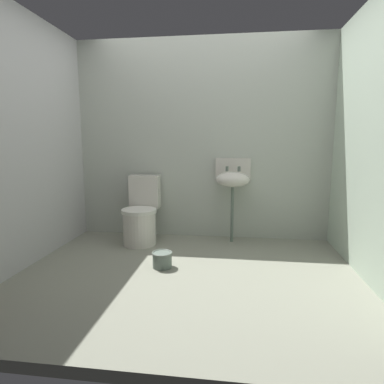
% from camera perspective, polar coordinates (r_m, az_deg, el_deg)
% --- Properties ---
extents(ground_plane, '(3.48, 2.70, 0.08)m').
position_cam_1_polar(ground_plane, '(3.10, -0.72, -14.49)').
color(ground_plane, gray).
extents(wall_back, '(3.48, 0.10, 2.41)m').
position_cam_1_polar(wall_back, '(4.03, 1.72, 9.15)').
color(wall_back, '#B1B8AB').
rests_on(wall_back, ground).
extents(wall_left, '(0.10, 2.50, 2.41)m').
position_cam_1_polar(wall_left, '(3.53, -27.22, 8.19)').
color(wall_left, '#B3B3B2').
rests_on(wall_left, ground).
extents(wall_right, '(0.10, 2.50, 2.41)m').
position_cam_1_polar(wall_right, '(3.14, 29.89, 8.01)').
color(wall_right, '#ADC0AA').
rests_on(wall_right, ground).
extents(toilet_near_wall, '(0.41, 0.60, 0.78)m').
position_cam_1_polar(toilet_near_wall, '(3.87, -8.97, -4.16)').
color(toilet_near_wall, silver).
rests_on(toilet_near_wall, ground).
extents(sink, '(0.42, 0.35, 0.99)m').
position_cam_1_polar(sink, '(3.82, 7.21, 2.32)').
color(sink, slate).
rests_on(sink, ground).
extents(bucket, '(0.20, 0.20, 0.15)m').
position_cam_1_polar(bucket, '(3.16, -5.28, -11.73)').
color(bucket, slate).
rests_on(bucket, ground).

